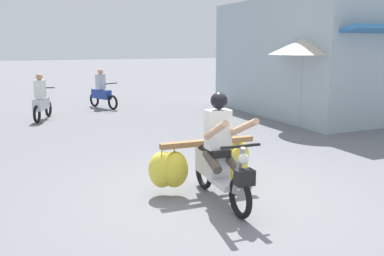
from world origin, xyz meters
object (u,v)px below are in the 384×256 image
object	(u,v)px
motorbike_distant_ahead_right	(102,92)
market_umbrella_near_shop	(304,46)
motorbike_main_loaded	(210,161)
motorbike_distant_ahead_left	(41,102)

from	to	relation	value
motorbike_distant_ahead_right	market_umbrella_near_shop	size ratio (longest dim) A/B	0.63
motorbike_main_loaded	motorbike_distant_ahead_left	world-z (taller)	motorbike_main_loaded
motorbike_main_loaded	motorbike_distant_ahead_left	bearing A→B (deg)	103.89
motorbike_distant_ahead_left	motorbike_main_loaded	bearing A→B (deg)	-76.11
motorbike_main_loaded	market_umbrella_near_shop	bearing A→B (deg)	38.16
motorbike_distant_ahead_right	market_umbrella_near_shop	distance (m)	7.29
motorbike_distant_ahead_left	market_umbrella_near_shop	distance (m)	7.72
motorbike_distant_ahead_right	market_umbrella_near_shop	bearing A→B (deg)	-53.18
motorbike_main_loaded	market_umbrella_near_shop	world-z (taller)	market_umbrella_near_shop
motorbike_distant_ahead_right	market_umbrella_near_shop	world-z (taller)	market_umbrella_near_shop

